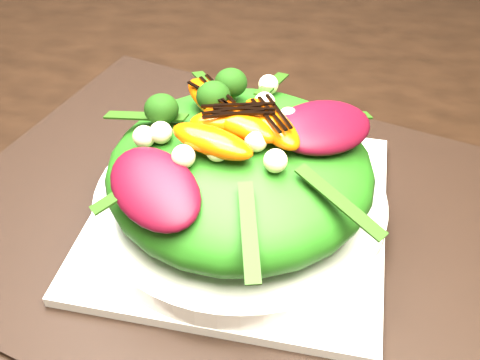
# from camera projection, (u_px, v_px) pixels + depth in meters

# --- Properties ---
(placemat) EXTENTS (0.63, 0.54, 0.00)m
(placemat) POSITION_uv_depth(u_px,v_px,m) (240.00, 217.00, 0.51)
(placemat) COLOR black
(placemat) RESTS_ON dining_table
(plate_base) EXTENTS (0.28, 0.28, 0.01)m
(plate_base) POSITION_uv_depth(u_px,v_px,m) (240.00, 212.00, 0.51)
(plate_base) COLOR silver
(plate_base) RESTS_ON placemat
(salad_bowl) EXTENTS (0.32, 0.32, 0.02)m
(salad_bowl) POSITION_uv_depth(u_px,v_px,m) (240.00, 201.00, 0.50)
(salad_bowl) COLOR silver
(salad_bowl) RESTS_ON plate_base
(lettuce_mound) EXTENTS (0.25, 0.25, 0.08)m
(lettuce_mound) POSITION_uv_depth(u_px,v_px,m) (240.00, 170.00, 0.48)
(lettuce_mound) COLOR #246312
(lettuce_mound) RESTS_ON salad_bowl
(radicchio_leaf) EXTENTS (0.11, 0.10, 0.02)m
(radicchio_leaf) POSITION_uv_depth(u_px,v_px,m) (323.00, 127.00, 0.45)
(radicchio_leaf) COLOR #440714
(radicchio_leaf) RESTS_ON lettuce_mound
(orange_segment) EXTENTS (0.07, 0.04, 0.02)m
(orange_segment) POSITION_uv_depth(u_px,v_px,m) (218.00, 118.00, 0.45)
(orange_segment) COLOR #CA4303
(orange_segment) RESTS_ON lettuce_mound
(broccoli_floret) EXTENTS (0.04, 0.04, 0.04)m
(broccoli_floret) POSITION_uv_depth(u_px,v_px,m) (169.00, 93.00, 0.48)
(broccoli_floret) COLOR #113309
(broccoli_floret) RESTS_ON lettuce_mound
(macadamia_nut) EXTENTS (0.02, 0.02, 0.02)m
(macadamia_nut) POSITION_uv_depth(u_px,v_px,m) (252.00, 175.00, 0.41)
(macadamia_nut) COLOR beige
(macadamia_nut) RESTS_ON lettuce_mound
(balsamic_drizzle) EXTENTS (0.05, 0.01, 0.00)m
(balsamic_drizzle) POSITION_uv_depth(u_px,v_px,m) (218.00, 108.00, 0.44)
(balsamic_drizzle) COLOR black
(balsamic_drizzle) RESTS_ON orange_segment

